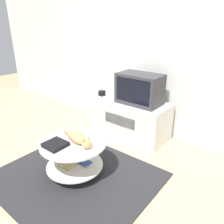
# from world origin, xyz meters

# --- Properties ---
(ground_plane) EXTENTS (12.00, 12.00, 0.00)m
(ground_plane) POSITION_xyz_m (0.00, 0.00, 0.00)
(ground_plane) COLOR tan
(wall_back) EXTENTS (8.00, 0.05, 2.60)m
(wall_back) POSITION_xyz_m (0.00, 1.65, 1.30)
(wall_back) COLOR silver
(wall_back) RESTS_ON ground_plane
(rug) EXTENTS (1.73, 1.51, 0.02)m
(rug) POSITION_xyz_m (0.00, 0.00, 0.01)
(rug) COLOR #28282B
(rug) RESTS_ON ground_plane
(tv_stand) EXTENTS (1.18, 0.57, 0.58)m
(tv_stand) POSITION_xyz_m (-0.11, 1.28, 0.29)
(tv_stand) COLOR silver
(tv_stand) RESTS_ON ground_plane
(tv) EXTENTS (0.63, 0.38, 0.44)m
(tv) POSITION_xyz_m (0.04, 1.26, 0.80)
(tv) COLOR #333338
(tv) RESTS_ON tv_stand
(speaker) EXTENTS (0.08, 0.08, 0.08)m
(speaker) POSITION_xyz_m (-0.63, 1.20, 0.62)
(speaker) COLOR black
(speaker) RESTS_ON tv_stand
(coffee_table) EXTENTS (0.75, 0.75, 0.42)m
(coffee_table) POSITION_xyz_m (-0.06, 0.04, 0.28)
(coffee_table) COLOR #B2B2B7
(coffee_table) RESTS_ON rug
(dvd_box) EXTENTS (0.23, 0.22, 0.04)m
(dvd_box) POSITION_xyz_m (-0.14, -0.13, 0.46)
(dvd_box) COLOR black
(dvd_box) RESTS_ON coffee_table
(cat) EXTENTS (0.52, 0.20, 0.13)m
(cat) POSITION_xyz_m (-0.01, 0.08, 0.50)
(cat) COLOR tan
(cat) RESTS_ON coffee_table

